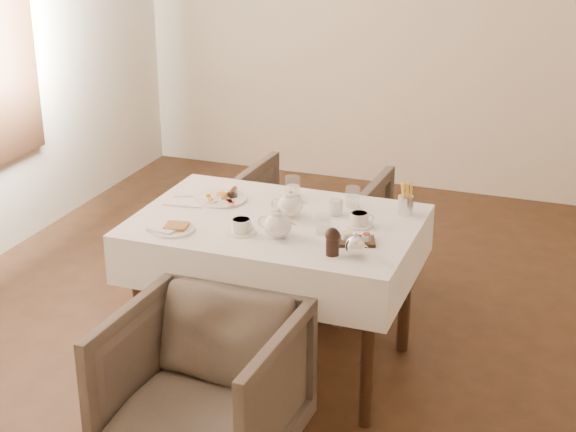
# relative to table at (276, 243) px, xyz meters

# --- Properties ---
(table) EXTENTS (1.28, 0.88, 0.75)m
(table) POSITION_rel_table_xyz_m (0.00, 0.00, 0.00)
(table) COLOR black
(table) RESTS_ON ground
(armchair_near) EXTENTS (0.73, 0.75, 0.65)m
(armchair_near) POSITION_rel_table_xyz_m (-0.01, -0.77, -0.31)
(armchair_near) COLOR #4D4338
(armchair_near) RESTS_ON ground
(armchair_far) EXTENTS (0.78, 0.81, 0.71)m
(armchair_far) POSITION_rel_table_xyz_m (-0.12, 0.79, -0.28)
(armchair_far) COLOR #4D4338
(armchair_far) RESTS_ON ground
(breakfast_plate) EXTENTS (0.26, 0.26, 0.03)m
(breakfast_plate) POSITION_rel_table_xyz_m (-0.34, 0.15, 0.13)
(breakfast_plate) COLOR white
(breakfast_plate) RESTS_ON table
(side_plate) EXTENTS (0.20, 0.19, 0.02)m
(side_plate) POSITION_rel_table_xyz_m (-0.39, -0.28, 0.13)
(side_plate) COLOR white
(side_plate) RESTS_ON table
(teapot_centre) EXTENTS (0.19, 0.16, 0.13)m
(teapot_centre) POSITION_rel_table_xyz_m (0.04, 0.06, 0.18)
(teapot_centre) COLOR white
(teapot_centre) RESTS_ON table
(teapot_front) EXTENTS (0.18, 0.14, 0.14)m
(teapot_front) POSITION_rel_table_xyz_m (0.08, -0.19, 0.19)
(teapot_front) COLOR white
(teapot_front) RESTS_ON table
(creamer) EXTENTS (0.08, 0.08, 0.07)m
(creamer) POSITION_rel_table_xyz_m (0.24, 0.15, 0.15)
(creamer) COLOR white
(creamer) RESTS_ON table
(teacup_near) EXTENTS (0.13, 0.13, 0.06)m
(teacup_near) POSITION_rel_table_xyz_m (-0.09, -0.20, 0.15)
(teacup_near) COLOR white
(teacup_near) RESTS_ON table
(teacup_far) EXTENTS (0.13, 0.13, 0.06)m
(teacup_far) POSITION_rel_table_xyz_m (0.37, 0.06, 0.15)
(teacup_far) COLOR white
(teacup_far) RESTS_ON table
(glass_left) EXTENTS (0.09, 0.09, 0.10)m
(glass_left) POSITION_rel_table_xyz_m (-0.03, 0.31, 0.17)
(glass_left) COLOR silver
(glass_left) RESTS_ON table
(glass_mid) EXTENTS (0.07, 0.07, 0.09)m
(glass_mid) POSITION_rel_table_xyz_m (0.25, -0.08, 0.16)
(glass_mid) COLOR silver
(glass_mid) RESTS_ON table
(glass_right) EXTENTS (0.07, 0.07, 0.10)m
(glass_right) POSITION_rel_table_xyz_m (0.28, 0.28, 0.16)
(glass_right) COLOR silver
(glass_right) RESTS_ON table
(condiment_board) EXTENTS (0.19, 0.16, 0.04)m
(condiment_board) POSITION_rel_table_xyz_m (0.41, -0.13, 0.13)
(condiment_board) COLOR black
(condiment_board) RESTS_ON table
(pepper_mill_left) EXTENTS (0.07, 0.07, 0.12)m
(pepper_mill_left) POSITION_rel_table_xyz_m (0.36, -0.28, 0.18)
(pepper_mill_left) COLOR black
(pepper_mill_left) RESTS_ON table
(pepper_mill_right) EXTENTS (0.07, 0.07, 0.12)m
(pepper_mill_right) POSITION_rel_table_xyz_m (0.36, -0.28, 0.17)
(pepper_mill_right) COLOR black
(pepper_mill_right) RESTS_ON table
(silver_pot) EXTENTS (0.11, 0.09, 0.11)m
(silver_pot) POSITION_rel_table_xyz_m (0.45, -0.26, 0.17)
(silver_pot) COLOR white
(silver_pot) RESTS_ON table
(fries_cup) EXTENTS (0.07, 0.07, 0.15)m
(fries_cup) POSITION_rel_table_xyz_m (0.53, 0.28, 0.18)
(fries_cup) COLOR silver
(fries_cup) RESTS_ON table
(cutlery_fork) EXTENTS (0.19, 0.09, 0.00)m
(cutlery_fork) POSITION_rel_table_xyz_m (-0.48, 0.13, 0.12)
(cutlery_fork) COLOR silver
(cutlery_fork) RESTS_ON table
(cutlery_knife) EXTENTS (0.20, 0.04, 0.00)m
(cutlery_knife) POSITION_rel_table_xyz_m (-0.47, -0.01, 0.12)
(cutlery_knife) COLOR silver
(cutlery_knife) RESTS_ON table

